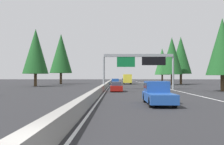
% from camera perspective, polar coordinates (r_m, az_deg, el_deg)
% --- Properties ---
extents(ground_plane, '(320.00, 320.00, 0.00)m').
position_cam_1_polar(ground_plane, '(65.63, -0.74, -2.91)').
color(ground_plane, '#262628').
extents(median_barrier, '(180.00, 0.56, 0.90)m').
position_cam_1_polar(median_barrier, '(85.61, -0.56, -2.15)').
color(median_barrier, gray).
rests_on(median_barrier, ground).
extents(shoulder_stripe_right, '(160.00, 0.16, 0.01)m').
position_cam_1_polar(shoulder_stripe_right, '(76.21, 8.18, -2.62)').
color(shoulder_stripe_right, silver).
rests_on(shoulder_stripe_right, ground).
extents(shoulder_stripe_median, '(160.00, 0.16, 0.01)m').
position_cam_1_polar(shoulder_stripe_median, '(75.61, -0.33, -2.64)').
color(shoulder_stripe_median, silver).
rests_on(shoulder_stripe_median, ground).
extents(sign_gantry_overhead, '(0.50, 12.68, 6.28)m').
position_cam_1_polar(sign_gantry_overhead, '(45.63, 6.14, 2.52)').
color(sign_gantry_overhead, gray).
rests_on(sign_gantry_overhead, ground).
extents(pickup_near_right, '(5.60, 2.00, 1.86)m').
position_cam_1_polar(pickup_near_right, '(21.09, 10.16, -4.52)').
color(pickup_near_right, '#1E4793').
rests_on(pickup_near_right, ground).
extents(sedan_far_center, '(4.40, 1.80, 1.47)m').
position_cam_1_polar(sedan_far_center, '(38.55, 1.01, -3.26)').
color(sedan_far_center, maroon).
rests_on(sedan_far_center, ground).
extents(minivan_mid_left, '(5.00, 1.95, 1.69)m').
position_cam_1_polar(minivan_mid_left, '(72.10, 0.73, -1.98)').
color(minivan_mid_left, '#1E4793').
rests_on(minivan_mid_left, ground).
extents(sedan_distant_b, '(4.40, 1.80, 1.47)m').
position_cam_1_polar(sedan_distant_b, '(115.22, 2.61, -1.73)').
color(sedan_distant_b, slate).
rests_on(sedan_distant_b, ground).
extents(box_truck_distant_a, '(8.50, 2.40, 2.95)m').
position_cam_1_polar(box_truck_distant_a, '(77.81, 3.41, -1.41)').
color(box_truck_distant_a, gold).
rests_on(box_truck_distant_a, ground).
extents(conifer_right_near, '(4.97, 4.97, 11.29)m').
position_cam_1_polar(conifer_right_near, '(42.84, 23.44, 5.32)').
color(conifer_right_near, '#4C3823').
rests_on(conifer_right_near, ground).
extents(conifer_right_mid, '(5.82, 5.82, 13.24)m').
position_cam_1_polar(conifer_right_mid, '(72.76, 13.23, 3.65)').
color(conifer_right_mid, '#4C3823').
rests_on(conifer_right_mid, ground).
extents(conifer_right_far, '(6.29, 6.29, 14.30)m').
position_cam_1_polar(conifer_right_far, '(79.33, 15.11, 3.75)').
color(conifer_right_far, '#4C3823').
rests_on(conifer_right_far, ground).
extents(conifer_right_distant, '(6.20, 6.20, 14.08)m').
position_cam_1_polar(conifer_right_distant, '(107.20, 11.14, 2.45)').
color(conifer_right_distant, '#4C3823').
rests_on(conifer_right_distant, ground).
extents(conifer_left_near, '(5.90, 5.90, 13.42)m').
position_cam_1_polar(conifer_left_near, '(62.15, -16.70, 4.56)').
color(conifer_left_near, '#4C3823').
rests_on(conifer_left_near, ground).
extents(conifer_left_mid, '(6.78, 6.78, 15.41)m').
position_cam_1_polar(conifer_left_mid, '(79.77, -11.33, 4.20)').
color(conifer_left_mid, '#4C3823').
rests_on(conifer_left_mid, ground).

